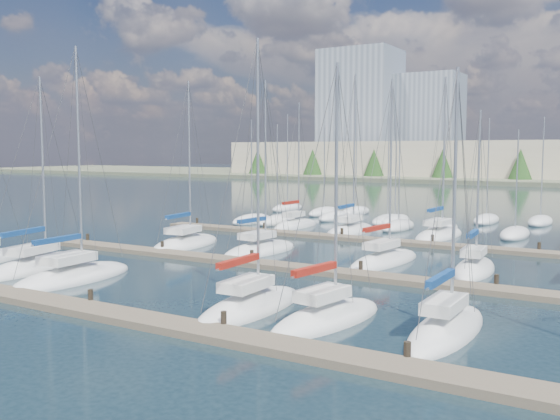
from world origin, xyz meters
The scene contains 18 objects.
ground centered at (0.00, 60.00, 0.00)m, with size 400.00×400.00×0.00m, color #1A2B34.
dock_near centered at (0.00, 2.01, 0.15)m, with size 44.00×1.93×1.10m.
dock_mid centered at (0.00, 16.01, 0.15)m, with size 44.00×1.93×1.10m.
dock_far centered at (0.00, 30.01, 0.15)m, with size 44.00×1.93×1.10m.
sailboat_e centered at (7.11, 6.31, 0.19)m, with size 3.48×7.72×12.05m.
sailboat_d centered at (3.05, 6.33, 0.19)m, with size 2.84×8.31×13.49m.
sailboat_j centered at (-5.74, 20.61, 0.18)m, with size 3.36×8.14×13.42m.
sailboat_f centered at (12.10, 7.30, 0.18)m, with size 2.27×8.02×11.65m.
sailboat_b centered at (-14.45, 7.90, 0.17)m, with size 4.81×9.89×12.95m.
sailboat_o centered at (-4.87, 34.52, 0.19)m, with size 3.18×8.28×15.27m.
sailboat_p centered at (3.03, 35.86, 0.18)m, with size 3.21×8.82×14.67m.
sailboat_l centered at (9.72, 21.27, 0.18)m, with size 2.79×7.04×10.78m.
sailboat_n centered at (-11.09, 35.15, 0.20)m, with size 2.37×7.13×12.96m.
sailboat_k centered at (3.83, 21.12, 0.19)m, with size 3.19×8.70×12.98m.
sailboat_c centered at (-9.73, 6.72, 0.18)m, with size 3.72×8.81×14.28m.
sailboat_h centered at (-12.59, 20.30, 0.18)m, with size 4.16×8.54×13.74m.
distant_boats centered at (-4.34, 43.76, 0.29)m, with size 36.93×20.75×13.30m.
shoreline centered at (-13.29, 149.77, 7.44)m, with size 400.00×60.00×38.00m.
Camera 1 is at (19.27, -17.65, 7.53)m, focal length 40.00 mm.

